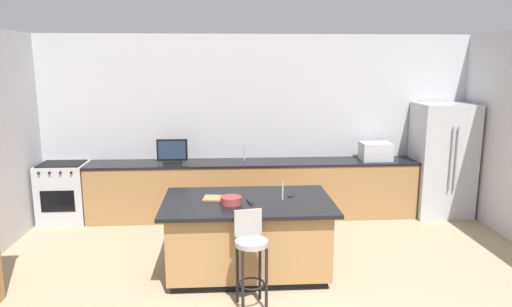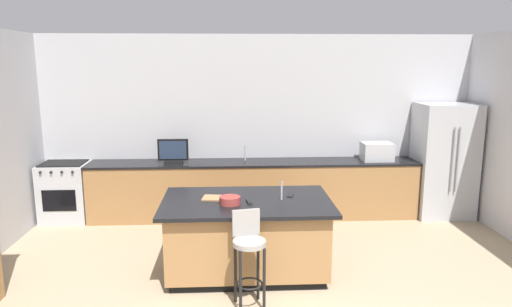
% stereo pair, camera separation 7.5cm
% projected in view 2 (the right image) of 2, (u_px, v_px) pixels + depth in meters
% --- Properties ---
extents(wall_back, '(7.49, 0.12, 2.93)m').
position_uv_depth(wall_back, '(258.00, 125.00, 7.71)').
color(wall_back, '#BCBCC1').
rests_on(wall_back, ground_plane).
extents(counter_back, '(5.24, 0.62, 0.92)m').
position_uv_depth(counter_back, '(254.00, 189.00, 7.53)').
color(counter_back, '#9E7042').
rests_on(counter_back, ground_plane).
extents(kitchen_island, '(1.98, 1.23, 0.90)m').
position_uv_depth(kitchen_island, '(247.00, 236.00, 5.54)').
color(kitchen_island, black).
rests_on(kitchen_island, ground_plane).
extents(refrigerator, '(0.89, 0.75, 1.84)m').
position_uv_depth(refrigerator, '(444.00, 160.00, 7.55)').
color(refrigerator, '#B7BABF').
rests_on(refrigerator, ground_plane).
extents(range_oven, '(0.72, 0.63, 0.94)m').
position_uv_depth(range_oven, '(66.00, 192.00, 7.37)').
color(range_oven, '#B7BABF').
rests_on(range_oven, ground_plane).
extents(microwave, '(0.48, 0.36, 0.29)m').
position_uv_depth(microwave, '(377.00, 152.00, 7.52)').
color(microwave, '#B7BABF').
rests_on(microwave, counter_back).
extents(tv_monitor, '(0.48, 0.16, 0.39)m').
position_uv_depth(tv_monitor, '(173.00, 152.00, 7.29)').
color(tv_monitor, black).
rests_on(tv_monitor, counter_back).
extents(sink_faucet_back, '(0.02, 0.02, 0.24)m').
position_uv_depth(sink_faucet_back, '(245.00, 153.00, 7.51)').
color(sink_faucet_back, '#B2B2B7').
rests_on(sink_faucet_back, counter_back).
extents(sink_faucet_island, '(0.02, 0.02, 0.22)m').
position_uv_depth(sink_faucet_island, '(282.00, 191.00, 5.46)').
color(sink_faucet_island, '#B2B2B7').
rests_on(sink_faucet_island, kitchen_island).
extents(bar_stool_center, '(0.34, 0.36, 1.00)m').
position_uv_depth(bar_stool_center, '(249.00, 250.00, 4.76)').
color(bar_stool_center, gray).
rests_on(bar_stool_center, ground_plane).
extents(fruit_bowl, '(0.24, 0.24, 0.09)m').
position_uv_depth(fruit_bowl, '(230.00, 200.00, 5.31)').
color(fruit_bowl, '#993833').
rests_on(fruit_bowl, kitchen_island).
extents(cell_phone, '(0.11, 0.16, 0.01)m').
position_uv_depth(cell_phone, '(291.00, 195.00, 5.64)').
color(cell_phone, black).
rests_on(cell_phone, kitchen_island).
extents(tv_remote, '(0.07, 0.17, 0.02)m').
position_uv_depth(tv_remote, '(249.00, 202.00, 5.37)').
color(tv_remote, black).
rests_on(tv_remote, kitchen_island).
extents(cutting_board, '(0.34, 0.26, 0.02)m').
position_uv_depth(cutting_board, '(216.00, 198.00, 5.51)').
color(cutting_board, '#A87F51').
rests_on(cutting_board, kitchen_island).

